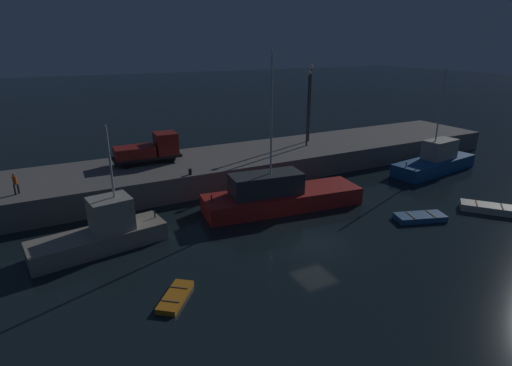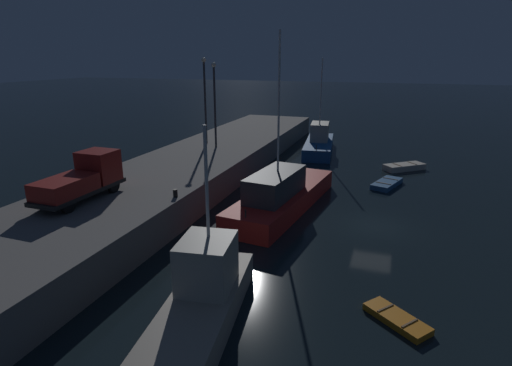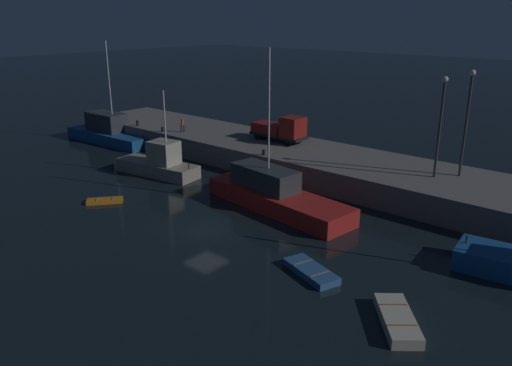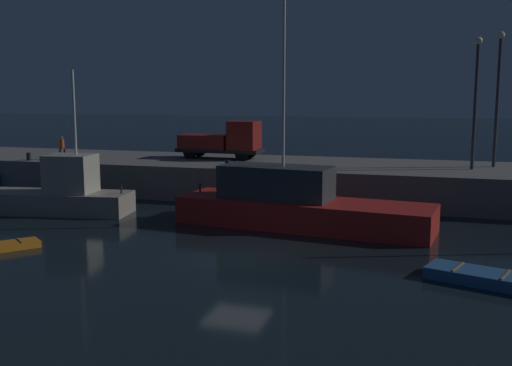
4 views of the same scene
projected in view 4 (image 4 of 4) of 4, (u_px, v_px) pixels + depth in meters
ground_plane at (237, 259)px, 23.67m from camera, size 320.00×320.00×0.00m
pier_quay at (313, 180)px, 38.36m from camera, size 64.86×8.97×2.15m
fishing_trawler_red at (61, 194)px, 32.72m from camera, size 8.58×3.74×7.91m
fishing_boat_orange at (296, 205)px, 29.35m from camera, size 13.07×4.96×11.99m
rowboat_white_mid at (5, 246)px, 25.05m from camera, size 2.53×2.80×0.33m
dinghy_red_small at (481, 277)px, 20.61m from camera, size 3.95×2.56×0.46m
lamp_post_west at (476, 93)px, 34.52m from camera, size 0.44×0.44×7.76m
lamp_post_east at (498, 89)px, 35.66m from camera, size 0.44×0.44×8.20m
utility_truck at (225, 141)px, 40.89m from camera, size 6.03×2.17×2.64m
dockworker at (62, 146)px, 40.56m from camera, size 0.41×0.41×1.58m
bollard_west at (29, 157)px, 39.89m from camera, size 0.28×0.28×0.53m
bollard_central at (227, 164)px, 35.67m from camera, size 0.28×0.28×0.49m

